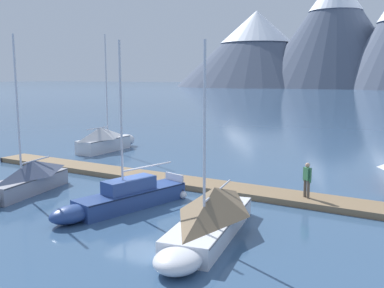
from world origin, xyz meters
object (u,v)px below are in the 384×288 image
at_px(sailboat_mid_dock_starboard, 210,215).
at_px(mooring_buoy_channel_marker, 183,195).
at_px(sailboat_nearest_berth, 106,139).
at_px(sailboat_second_berth, 26,179).
at_px(sailboat_mid_dock_port, 122,198).
at_px(person_on_dock, 307,178).

xyz_separation_m(sailboat_mid_dock_starboard, mooring_buoy_channel_marker, (-3.28, 4.09, -0.64)).
bearing_deg(sailboat_mid_dock_starboard, sailboat_nearest_berth, 138.14).
height_order(sailboat_second_berth, mooring_buoy_channel_marker, sailboat_second_berth).
bearing_deg(sailboat_mid_dock_starboard, sailboat_second_berth, 173.23).
height_order(sailboat_nearest_berth, sailboat_second_berth, sailboat_nearest_berth).
relative_size(sailboat_mid_dock_port, person_on_dock, 4.50).
height_order(sailboat_second_berth, person_on_dock, sailboat_second_berth).
bearing_deg(person_on_dock, sailboat_mid_dock_starboard, -112.16).
bearing_deg(sailboat_nearest_berth, sailboat_mid_dock_starboard, -41.86).
distance_m(sailboat_nearest_berth, mooring_buoy_channel_marker, 15.48).
relative_size(sailboat_second_berth, mooring_buoy_channel_marker, 17.58).
xyz_separation_m(sailboat_second_berth, sailboat_mid_dock_port, (6.08, -0.06, -0.25)).
distance_m(sailboat_nearest_berth, person_on_dock, 19.42).
distance_m(sailboat_nearest_berth, sailboat_mid_dock_starboard, 20.61).
xyz_separation_m(sailboat_mid_dock_port, mooring_buoy_channel_marker, (1.65, 2.84, -0.35)).
xyz_separation_m(sailboat_nearest_berth, mooring_buoy_channel_marker, (12.07, -9.67, -0.74)).
relative_size(sailboat_nearest_berth, person_on_dock, 5.50).
height_order(sailboat_mid_dock_port, person_on_dock, sailboat_mid_dock_port).
xyz_separation_m(sailboat_nearest_berth, sailboat_mid_dock_port, (10.42, -12.51, -0.39)).
bearing_deg(sailboat_second_berth, sailboat_mid_dock_starboard, -6.77).
distance_m(person_on_dock, mooring_buoy_channel_marker, 6.08).
relative_size(sailboat_second_berth, person_on_dock, 4.78).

